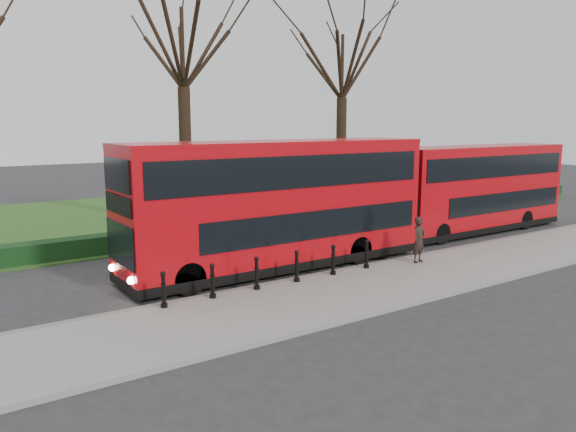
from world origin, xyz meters
TOP-DOWN VIEW (x-y plane):
  - ground at (0.00, 0.00)m, footprint 120.00×120.00m
  - pavement at (0.00, -3.00)m, footprint 60.00×4.00m
  - kerb at (0.00, -1.00)m, footprint 60.00×0.25m
  - grass_verge at (0.00, 15.00)m, footprint 60.00×18.00m
  - hedge at (0.00, 6.80)m, footprint 60.00×0.90m
  - yellow_line_outer at (0.00, -0.70)m, footprint 60.00×0.10m
  - yellow_line_inner at (0.00, -0.50)m, footprint 60.00×0.10m
  - tree_mid at (2.00, 10.00)m, footprint 8.18×8.18m
  - tree_right at (12.00, 10.00)m, footprint 7.86×7.86m
  - bollard_row at (-0.03, -1.35)m, footprint 7.85×0.15m
  - bus_lead at (1.53, 0.90)m, footprint 11.75×2.70m
  - bus_rear at (13.42, 1.32)m, footprint 10.56×2.43m
  - pedestrian at (6.00, -1.83)m, footprint 0.70×0.54m

SIDE VIEW (x-z plane):
  - ground at x=0.00m, z-range 0.00..0.00m
  - yellow_line_outer at x=0.00m, z-range 0.00..0.01m
  - yellow_line_inner at x=0.00m, z-range 0.00..0.01m
  - grass_verge at x=0.00m, z-range 0.00..0.06m
  - pavement at x=0.00m, z-range 0.00..0.15m
  - kerb at x=0.00m, z-range -0.01..0.15m
  - hedge at x=0.00m, z-range 0.00..0.80m
  - bollard_row at x=-0.03m, z-range 0.15..1.15m
  - pedestrian at x=6.00m, z-range 0.15..1.87m
  - bus_rear at x=13.42m, z-range 0.02..4.21m
  - bus_lead at x=1.53m, z-range 0.02..4.69m
  - tree_right at x=12.00m, z-range 2.79..15.07m
  - tree_mid at x=2.00m, z-range 2.91..15.68m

